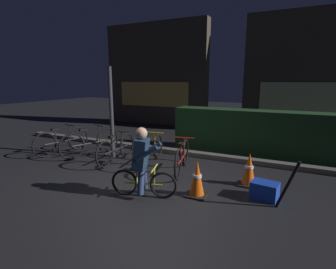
{
  "coord_description": "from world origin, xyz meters",
  "views": [
    {
      "loc": [
        2.49,
        -4.15,
        2.02
      ],
      "look_at": [
        0.2,
        0.6,
        0.9
      ],
      "focal_mm": 27.36,
      "sensor_mm": 36.0,
      "label": 1
    }
  ],
  "objects_px": {
    "traffic_cone_near": "(197,179)",
    "traffic_cone_far": "(249,170)",
    "parked_bike_right_mid": "(182,157)",
    "street_post": "(111,113)",
    "parked_bike_center_left": "(116,149)",
    "blue_crate": "(264,190)",
    "parked_bike_leftmost": "(62,141)",
    "cyclist": "(142,162)",
    "parked_bike_center_right": "(151,151)",
    "closed_umbrella": "(288,185)",
    "parked_bike_left_mid": "(90,143)"
  },
  "relations": [
    {
      "from": "parked_bike_right_mid",
      "to": "closed_umbrella",
      "type": "bearing_deg",
      "value": -124.33
    },
    {
      "from": "street_post",
      "to": "parked_bike_leftmost",
      "type": "distance_m",
      "value": 1.75
    },
    {
      "from": "parked_bike_center_left",
      "to": "closed_umbrella",
      "type": "height_order",
      "value": "closed_umbrella"
    },
    {
      "from": "traffic_cone_far",
      "to": "blue_crate",
      "type": "height_order",
      "value": "traffic_cone_far"
    },
    {
      "from": "street_post",
      "to": "parked_bike_center_left",
      "type": "height_order",
      "value": "street_post"
    },
    {
      "from": "parked_bike_right_mid",
      "to": "cyclist",
      "type": "height_order",
      "value": "cyclist"
    },
    {
      "from": "parked_bike_right_mid",
      "to": "traffic_cone_near",
      "type": "relative_size",
      "value": 2.42
    },
    {
      "from": "parked_bike_center_right",
      "to": "closed_umbrella",
      "type": "distance_m",
      "value": 3.23
    },
    {
      "from": "parked_bike_right_mid",
      "to": "traffic_cone_near",
      "type": "height_order",
      "value": "parked_bike_right_mid"
    },
    {
      "from": "parked_bike_leftmost",
      "to": "cyclist",
      "type": "xyz_separation_m",
      "value": [
        3.48,
        -1.38,
        0.28
      ]
    },
    {
      "from": "parked_bike_center_right",
      "to": "blue_crate",
      "type": "relative_size",
      "value": 3.66
    },
    {
      "from": "street_post",
      "to": "parked_bike_center_right",
      "type": "height_order",
      "value": "street_post"
    },
    {
      "from": "street_post",
      "to": "parked_bike_leftmost",
      "type": "xyz_separation_m",
      "value": [
        -1.5,
        -0.35,
        -0.83
      ]
    },
    {
      "from": "closed_umbrella",
      "to": "street_post",
      "type": "bearing_deg",
      "value": 169.62
    },
    {
      "from": "street_post",
      "to": "parked_bike_leftmost",
      "type": "bearing_deg",
      "value": -166.91
    },
    {
      "from": "parked_bike_center_left",
      "to": "parked_bike_center_right",
      "type": "relative_size",
      "value": 1.01
    },
    {
      "from": "parked_bike_leftmost",
      "to": "cyclist",
      "type": "relative_size",
      "value": 1.33
    },
    {
      "from": "traffic_cone_near",
      "to": "traffic_cone_far",
      "type": "distance_m",
      "value": 1.16
    },
    {
      "from": "street_post",
      "to": "traffic_cone_near",
      "type": "height_order",
      "value": "street_post"
    },
    {
      "from": "closed_umbrella",
      "to": "parked_bike_center_left",
      "type": "bearing_deg",
      "value": 173.01
    },
    {
      "from": "street_post",
      "to": "parked_bike_right_mid",
      "type": "height_order",
      "value": "street_post"
    },
    {
      "from": "traffic_cone_near",
      "to": "parked_bike_center_right",
      "type": "bearing_deg",
      "value": 143.33
    },
    {
      "from": "parked_bike_left_mid",
      "to": "parked_bike_center_right",
      "type": "xyz_separation_m",
      "value": [
        1.83,
        0.1,
        -0.02
      ]
    },
    {
      "from": "parked_bike_right_mid",
      "to": "blue_crate",
      "type": "xyz_separation_m",
      "value": [
        1.8,
        -0.61,
        -0.19
      ]
    },
    {
      "from": "traffic_cone_near",
      "to": "closed_umbrella",
      "type": "bearing_deg",
      "value": 5.94
    },
    {
      "from": "parked_bike_right_mid",
      "to": "traffic_cone_far",
      "type": "distance_m",
      "value": 1.47
    },
    {
      "from": "street_post",
      "to": "closed_umbrella",
      "type": "relative_size",
      "value": 2.78
    },
    {
      "from": "parked_bike_left_mid",
      "to": "parked_bike_center_right",
      "type": "height_order",
      "value": "parked_bike_left_mid"
    },
    {
      "from": "street_post",
      "to": "parked_bike_left_mid",
      "type": "relative_size",
      "value": 1.43
    },
    {
      "from": "parked_bike_leftmost",
      "to": "blue_crate",
      "type": "relative_size",
      "value": 3.76
    },
    {
      "from": "traffic_cone_far",
      "to": "parked_bike_leftmost",
      "type": "bearing_deg",
      "value": 179.28
    },
    {
      "from": "parked_bike_left_mid",
      "to": "traffic_cone_far",
      "type": "bearing_deg",
      "value": -73.19
    },
    {
      "from": "parked_bike_center_left",
      "to": "traffic_cone_near",
      "type": "xyz_separation_m",
      "value": [
        2.46,
        -0.95,
        -0.03
      ]
    },
    {
      "from": "traffic_cone_far",
      "to": "street_post",
      "type": "bearing_deg",
      "value": 173.45
    },
    {
      "from": "parked_bike_left_mid",
      "to": "parked_bike_center_left",
      "type": "distance_m",
      "value": 0.99
    },
    {
      "from": "street_post",
      "to": "parked_bike_center_left",
      "type": "bearing_deg",
      "value": -42.59
    },
    {
      "from": "parked_bike_leftmost",
      "to": "parked_bike_center_left",
      "type": "relative_size",
      "value": 1.02
    },
    {
      "from": "traffic_cone_near",
      "to": "blue_crate",
      "type": "bearing_deg",
      "value": 20.07
    },
    {
      "from": "parked_bike_right_mid",
      "to": "traffic_cone_near",
      "type": "xyz_separation_m",
      "value": [
        0.71,
        -1.01,
        -0.02
      ]
    },
    {
      "from": "parked_bike_leftmost",
      "to": "cyclist",
      "type": "bearing_deg",
      "value": -100.02
    },
    {
      "from": "traffic_cone_far",
      "to": "closed_umbrella",
      "type": "distance_m",
      "value": 1.01
    },
    {
      "from": "traffic_cone_near",
      "to": "traffic_cone_far",
      "type": "relative_size",
      "value": 0.99
    },
    {
      "from": "parked_bike_center_right",
      "to": "cyclist",
      "type": "height_order",
      "value": "cyclist"
    },
    {
      "from": "traffic_cone_far",
      "to": "traffic_cone_near",
      "type": "bearing_deg",
      "value": -130.32
    },
    {
      "from": "parked_bike_left_mid",
      "to": "parked_bike_center_right",
      "type": "relative_size",
      "value": 1.03
    },
    {
      "from": "parked_bike_center_right",
      "to": "traffic_cone_near",
      "type": "bearing_deg",
      "value": -134.57
    },
    {
      "from": "parked_bike_center_left",
      "to": "traffic_cone_far",
      "type": "height_order",
      "value": "parked_bike_center_left"
    },
    {
      "from": "parked_bike_leftmost",
      "to": "traffic_cone_far",
      "type": "xyz_separation_m",
      "value": [
        5.09,
        -0.06,
        -0.03
      ]
    },
    {
      "from": "parked_bike_left_mid",
      "to": "closed_umbrella",
      "type": "xyz_separation_m",
      "value": [
        4.88,
        -0.95,
        0.05
      ]
    },
    {
      "from": "traffic_cone_near",
      "to": "blue_crate",
      "type": "height_order",
      "value": "traffic_cone_near"
    }
  ]
}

